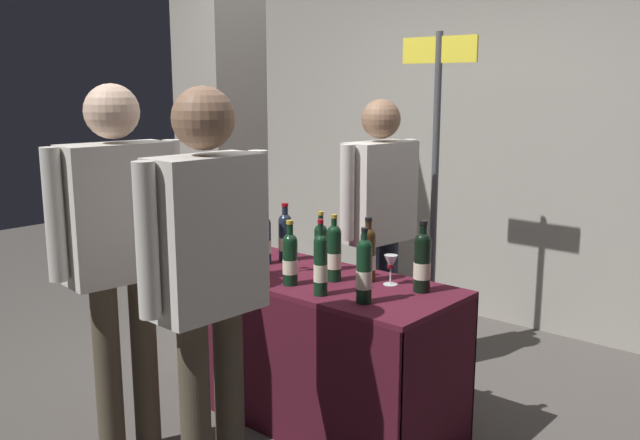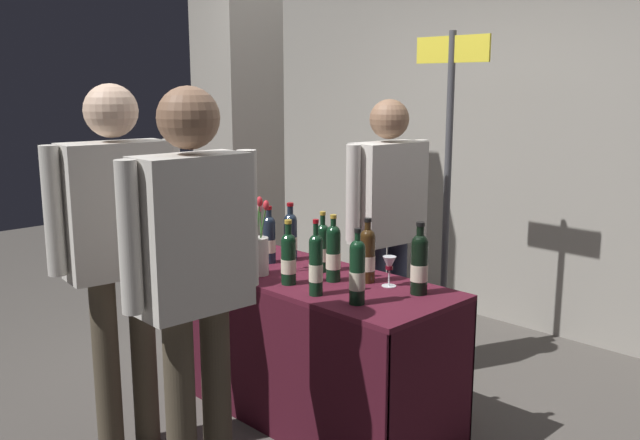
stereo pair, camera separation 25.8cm
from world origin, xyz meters
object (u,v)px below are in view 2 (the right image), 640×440
object	(u,v)px
display_bottle_0	(316,264)
booth_signpost	(448,164)
tasting_table	(320,325)
wine_glass_near_vendor	(389,265)
featured_wine_bottle	(288,257)
flower_vase	(259,252)
taster_foreground_right	(194,264)
concrete_pillar	(238,126)
vendor_presenter	(388,213)

from	to	relation	value
display_bottle_0	booth_signpost	size ratio (longest dim) A/B	0.18
tasting_table	wine_glass_near_vendor	world-z (taller)	wine_glass_near_vendor
featured_wine_bottle	flower_vase	world-z (taller)	flower_vase
wine_glass_near_vendor	taster_foreground_right	size ratio (longest dim) A/B	0.09
tasting_table	concrete_pillar	bearing A→B (deg)	156.45
taster_foreground_right	concrete_pillar	bearing A→B (deg)	49.50
taster_foreground_right	wine_glass_near_vendor	bearing A→B (deg)	-5.09
flower_vase	vendor_presenter	size ratio (longest dim) A/B	0.25
concrete_pillar	flower_vase	bearing A→B (deg)	-34.23
flower_vase	vendor_presenter	bearing A→B (deg)	80.77
concrete_pillar	taster_foreground_right	xyz separation A→B (m)	(1.66, -1.52, -0.40)
featured_wine_bottle	display_bottle_0	xyz separation A→B (m)	(0.22, -0.03, 0.01)
tasting_table	display_bottle_0	size ratio (longest dim) A/B	4.00
display_bottle_0	wine_glass_near_vendor	xyz separation A→B (m)	(0.15, 0.35, -0.04)
booth_signpost	wine_glass_near_vendor	bearing A→B (deg)	-69.22
concrete_pillar	flower_vase	size ratio (longest dim) A/B	7.08
concrete_pillar	booth_signpost	bearing A→B (deg)	20.59
display_bottle_0	vendor_presenter	xyz separation A→B (m)	(-0.31, 0.89, 0.08)
featured_wine_bottle	wine_glass_near_vendor	size ratio (longest dim) A/B	2.16
tasting_table	taster_foreground_right	distance (m)	1.05
wine_glass_near_vendor	vendor_presenter	xyz separation A→B (m)	(-0.46, 0.54, 0.12)
display_bottle_0	featured_wine_bottle	bearing A→B (deg)	172.43
tasting_table	booth_signpost	world-z (taller)	booth_signpost
concrete_pillar	display_bottle_0	bearing A→B (deg)	-27.24
featured_wine_bottle	tasting_table	bearing A→B (deg)	78.88
featured_wine_bottle	wine_glass_near_vendor	distance (m)	0.49
vendor_presenter	display_bottle_0	bearing A→B (deg)	26.04
featured_wine_bottle	wine_glass_near_vendor	world-z (taller)	featured_wine_bottle
wine_glass_near_vendor	vendor_presenter	world-z (taller)	vendor_presenter
concrete_pillar	booth_signpost	xyz separation A→B (m)	(1.40, 0.53, -0.20)
wine_glass_near_vendor	flower_vase	world-z (taller)	flower_vase
tasting_table	featured_wine_bottle	distance (m)	0.42
wine_glass_near_vendor	flower_vase	bearing A→B (deg)	-152.58
featured_wine_bottle	concrete_pillar	bearing A→B (deg)	150.13
concrete_pillar	booth_signpost	size ratio (longest dim) A/B	1.41
featured_wine_bottle	vendor_presenter	world-z (taller)	vendor_presenter
concrete_pillar	wine_glass_near_vendor	world-z (taller)	concrete_pillar
tasting_table	booth_signpost	distance (m)	1.37
concrete_pillar	tasting_table	size ratio (longest dim) A/B	2.01
flower_vase	vendor_presenter	distance (m)	0.87
tasting_table	vendor_presenter	size ratio (longest dim) A/B	0.87
flower_vase	taster_foreground_right	xyz separation A→B (m)	(0.47, -0.72, 0.16)
concrete_pillar	vendor_presenter	xyz separation A→B (m)	(1.32, 0.05, -0.45)
booth_signpost	display_bottle_0	bearing A→B (deg)	-80.15
display_bottle_0	vendor_presenter	size ratio (longest dim) A/B	0.22
display_bottle_0	booth_signpost	xyz separation A→B (m)	(-0.24, 1.37, 0.33)
display_bottle_0	vendor_presenter	distance (m)	0.95
featured_wine_bottle	wine_glass_near_vendor	bearing A→B (deg)	40.94
concrete_pillar	vendor_presenter	bearing A→B (deg)	2.06
flower_vase	taster_foreground_right	distance (m)	0.87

